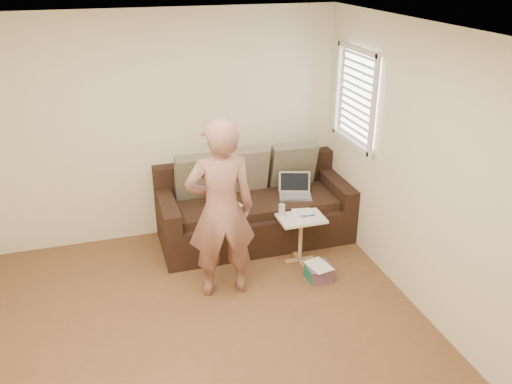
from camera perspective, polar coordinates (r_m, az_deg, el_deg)
floor at (r=4.71m, az=-4.52°, el=-16.83°), size 4.50×4.50×0.00m
ceiling at (r=3.57m, az=-5.95°, el=16.26°), size 4.50×4.50×0.00m
wall_back at (r=6.04m, az=-9.73°, el=6.79°), size 4.00×0.00×4.00m
wall_right at (r=4.75m, az=19.14°, el=0.75°), size 0.00×4.50×4.50m
window_blinds at (r=5.80m, az=10.80°, el=10.09°), size 0.12×0.88×1.08m
sofa at (r=6.10m, az=-0.13°, el=-1.52°), size 2.20×0.95×0.85m
pillow_left at (r=5.99m, az=-6.17°, el=1.66°), size 0.55×0.29×0.57m
pillow_mid at (r=6.15m, az=-1.24°, el=2.43°), size 0.55×0.27×0.57m
pillow_right at (r=6.32m, az=4.03°, el=3.00°), size 0.55×0.28×0.57m
laptop_silver at (r=6.10m, az=4.32°, el=-0.59°), size 0.43×0.37×0.25m
laptop_white at (r=5.88m, az=-3.30°, el=-1.61°), size 0.39×0.34×0.24m
person at (r=4.95m, az=-3.84°, el=-1.95°), size 0.68×0.48×1.81m
side_table at (r=5.75m, az=4.84°, el=-5.11°), size 0.49×0.34×0.54m
drinking_glass at (r=5.64m, az=2.82°, el=-1.93°), size 0.07×0.07×0.12m
scissors at (r=5.64m, az=5.62°, el=-2.60°), size 0.19×0.11×0.02m
paper_on_table at (r=5.68m, az=5.20°, el=-2.44°), size 0.25×0.33×0.00m
striped_box at (r=5.56m, az=6.78°, el=-8.61°), size 0.26×0.26×0.16m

